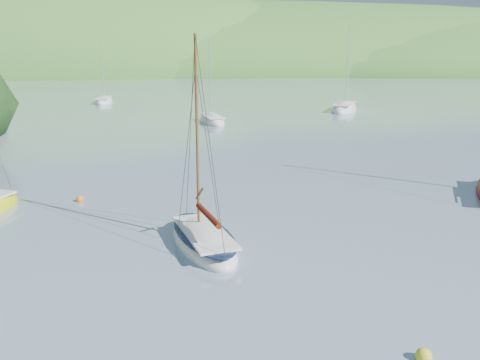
{
  "coord_description": "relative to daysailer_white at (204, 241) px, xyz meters",
  "views": [
    {
      "loc": [
        -3.05,
        -15.3,
        8.07
      ],
      "look_at": [
        -1.36,
        8.0,
        2.13
      ],
      "focal_mm": 40.0,
      "sensor_mm": 36.0,
      "label": 1
    }
  ],
  "objects": [
    {
      "name": "ground",
      "position": [
        3.04,
        -5.47,
        -0.21
      ],
      "size": [
        700.0,
        700.0,
        0.0
      ],
      "primitive_type": "plane",
      "color": "slate",
      "rests_on": "ground"
    },
    {
      "name": "shoreline_hills",
      "position": [
        -6.62,
        166.96,
        -0.21
      ],
      "size": [
        690.0,
        135.0,
        56.0
      ],
      "color": "#33762D",
      "rests_on": "ground"
    },
    {
      "name": "daysailer_white",
      "position": [
        0.0,
        0.0,
        0.0
      ],
      "size": [
        3.68,
        6.29,
        9.11
      ],
      "rotation": [
        0.0,
        0.0,
        0.27
      ],
      "color": "white",
      "rests_on": "ground"
    },
    {
      "name": "distant_sloop_a",
      "position": [
        1.1,
        35.82,
        -0.05
      ],
      "size": [
        3.54,
        6.77,
        9.19
      ],
      "rotation": [
        0.0,
        0.0,
        0.21
      ],
      "color": "white",
      "rests_on": "ground"
    },
    {
      "name": "distant_sloop_b",
      "position": [
        17.85,
        45.03,
        -0.02
      ],
      "size": [
        5.79,
        8.45,
        11.41
      ],
      "rotation": [
        0.0,
        0.0,
        -0.41
      ],
      "color": "white",
      "rests_on": "ground"
    },
    {
      "name": "distant_sloop_c",
      "position": [
        -13.77,
        56.56,
        -0.05
      ],
      "size": [
        2.53,
        6.59,
        9.3
      ],
      "rotation": [
        0.0,
        0.0,
        0.04
      ],
      "color": "white",
      "rests_on": "ground"
    },
    {
      "name": "mooring_buoys",
      "position": [
        7.78,
        -0.19,
        -0.09
      ],
      "size": [
        24.56,
        15.98,
        0.48
      ],
      "color": "yellow",
      "rests_on": "ground"
    }
  ]
}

